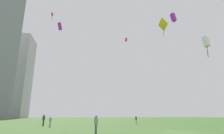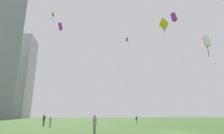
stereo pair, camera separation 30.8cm
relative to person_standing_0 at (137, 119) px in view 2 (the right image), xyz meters
The scene contains 13 objects.
ground 18.79m from the person_standing_0, 107.09° to the right, with size 280.00×280.00×0.00m, color #3D6028.
person_standing_0 is the anchor object (origin of this frame).
person_standing_1 18.08m from the person_standing_0, behind, with size 0.41×0.41×1.83m.
person_standing_2 21.95m from the person_standing_0, 130.44° to the right, with size 0.38×0.38×1.70m.
person_standing_3 17.69m from the person_standing_0, 168.07° to the right, with size 0.34×0.34×1.54m.
kite_flying_0 22.12m from the person_standing_0, 36.06° to the right, with size 1.96×2.42×18.14m.
kite_flying_1 32.50m from the person_standing_0, 66.94° to the left, with size 4.81×9.68×28.07m.
kite_flying_2 28.13m from the person_standing_0, ahead, with size 2.55×1.37×27.83m.
kite_flying_4 29.29m from the person_standing_0, 149.04° to the left, with size 3.71×5.74×24.66m.
kite_flying_5 42.25m from the person_standing_0, 129.67° to the left, with size 0.75×9.57×34.03m.
kite_flying_6 30.07m from the person_standing_0, 19.22° to the left, with size 2.84×3.08×29.05m.
distant_highrise_0 122.31m from the person_standing_0, 106.10° to the left, with size 14.96×21.25×60.88m, color #A8A8AD.
distant_highrise_1 103.41m from the person_standing_0, 118.37° to the left, with size 20.84×15.65×99.88m, color gray.
Camera 2 is at (-13.96, -15.69, 1.68)m, focal length 28.56 mm.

